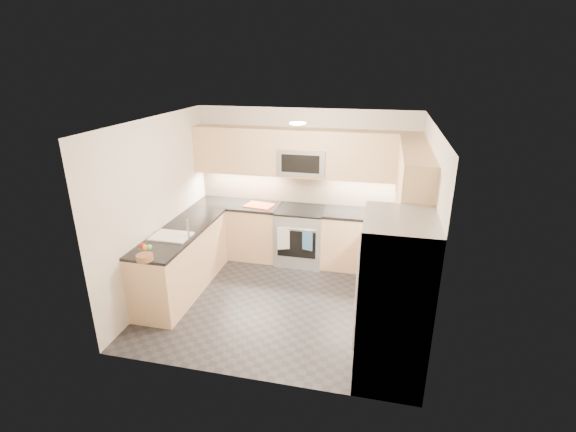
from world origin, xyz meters
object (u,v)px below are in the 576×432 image
object	(u,v)px
utensil_bowl	(401,213)
fruit_basket	(145,257)
gas_range	(300,236)
microwave	(303,161)
refrigerator	(393,300)
cutting_board	(259,205)

from	to	relation	value
utensil_bowl	fruit_basket	size ratio (longest dim) A/B	1.22
gas_range	fruit_basket	bearing A→B (deg)	-123.22
microwave	refrigerator	size ratio (longest dim) A/B	0.42
fruit_basket	gas_range	bearing A→B (deg)	56.78
utensil_bowl	refrigerator	bearing A→B (deg)	-93.05
gas_range	microwave	distance (m)	1.25
refrigerator	utensil_bowl	xyz separation A→B (m)	(0.13, 2.40, 0.11)
gas_range	utensil_bowl	distance (m)	1.67
gas_range	cutting_board	size ratio (longest dim) A/B	2.04
refrigerator	utensil_bowl	world-z (taller)	refrigerator
microwave	refrigerator	world-z (taller)	microwave
utensil_bowl	cutting_board	distance (m)	2.27
refrigerator	microwave	bearing A→B (deg)	119.62
microwave	utensil_bowl	bearing A→B (deg)	-5.58
gas_range	cutting_board	bearing A→B (deg)	-179.03
refrigerator	utensil_bowl	size ratio (longest dim) A/B	7.41
microwave	refrigerator	distance (m)	3.04
microwave	utensil_bowl	size ratio (longest dim) A/B	3.13
gas_range	utensil_bowl	size ratio (longest dim) A/B	3.75
utensil_bowl	cutting_board	size ratio (longest dim) A/B	0.54
gas_range	fruit_basket	xyz separation A→B (m)	(-1.47, -2.24, 0.52)
fruit_basket	microwave	bearing A→B (deg)	58.18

